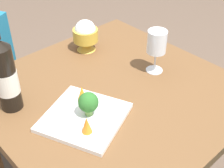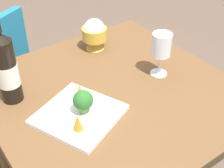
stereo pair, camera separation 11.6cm
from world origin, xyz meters
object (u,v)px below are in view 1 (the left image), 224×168
object	(u,v)px
serving_plate	(84,117)
carrot_garnish_left	(87,125)
wine_bottle	(5,75)
broccoli_floret	(88,103)
carrot_garnish_right	(82,94)
wine_glass	(157,43)
rice_bowl	(85,35)

from	to	relation	value
serving_plate	carrot_garnish_left	size ratio (longest dim) A/B	5.62
serving_plate	wine_bottle	bearing A→B (deg)	33.09
wine_bottle	broccoli_floret	size ratio (longest dim) A/B	3.93
broccoli_floret	carrot_garnish_left	xyz separation A→B (m)	(-0.06, 0.06, -0.02)
wine_bottle	carrot_garnish_right	size ratio (longest dim) A/B	5.59
wine_glass	rice_bowl	bearing A→B (deg)	16.73
wine_glass	serving_plate	xyz separation A→B (m)	(-0.03, 0.39, -0.12)
carrot_garnish_left	wine_glass	bearing A→B (deg)	-77.28
wine_bottle	wine_glass	bearing A→B (deg)	-109.48
broccoli_floret	wine_glass	bearing A→B (deg)	-84.19
wine_bottle	rice_bowl	bearing A→B (deg)	-73.27
wine_glass	serving_plate	distance (m)	0.41
rice_bowl	serving_plate	size ratio (longest dim) A/B	0.43
carrot_garnish_right	rice_bowl	bearing A→B (deg)	-40.86
serving_plate	broccoli_floret	size ratio (longest dim) A/B	3.82
wine_bottle	carrot_garnish_left	size ratio (longest dim) A/B	5.78
serving_plate	carrot_garnish_right	world-z (taller)	carrot_garnish_right
wine_glass	carrot_garnish_right	size ratio (longest dim) A/B	2.97
wine_glass	carrot_garnish_left	bearing A→B (deg)	102.72
broccoli_floret	carrot_garnish_right	world-z (taller)	broccoli_floret
broccoli_floret	carrot_garnish_right	bearing A→B (deg)	-22.06
rice_bowl	broccoli_floret	bearing A→B (deg)	142.26
rice_bowl	wine_glass	bearing A→B (deg)	-163.27
wine_glass	wine_bottle	bearing A→B (deg)	70.52
wine_glass	carrot_garnish_left	size ratio (longest dim) A/B	3.07
wine_bottle	serving_plate	xyz separation A→B (m)	(-0.22, -0.14, -0.13)
broccoli_floret	carrot_garnish_left	bearing A→B (deg)	136.39
carrot_garnish_left	carrot_garnish_right	world-z (taller)	carrot_garnish_right
serving_plate	carrot_garnish_left	world-z (taller)	carrot_garnish_left
carrot_garnish_right	wine_bottle	bearing A→B (deg)	50.44
wine_bottle	serving_plate	bearing A→B (deg)	-146.91
rice_bowl	broccoli_floret	size ratio (longest dim) A/B	1.65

